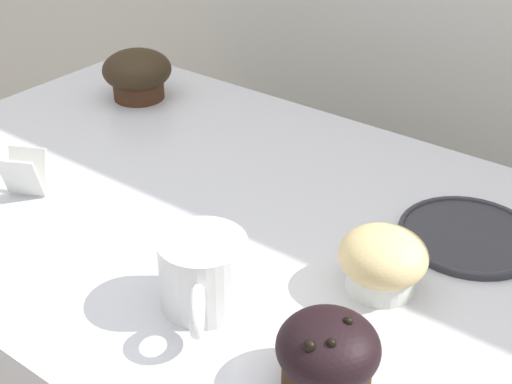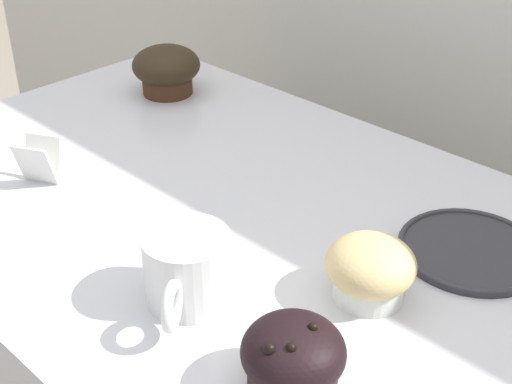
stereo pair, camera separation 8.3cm
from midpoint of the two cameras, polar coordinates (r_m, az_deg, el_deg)
The scene contains 7 objects.
wall_back at distance 1.34m, azimuth 18.37°, elevation 9.15°, with size 3.20×0.10×1.80m, color beige.
muffin_front_center at distance 0.63m, azimuth 6.85°, elevation -13.24°, with size 0.09×0.09×0.08m.
muffin_back_left at distance 0.74m, azimuth 12.33°, elevation -6.18°, with size 0.09×0.09×0.07m.
muffin_back_right at distance 1.20m, azimuth -5.19°, elevation 9.71°, with size 0.11×0.11×0.08m.
coffee_cup at distance 0.72m, azimuth -2.24°, elevation -6.19°, with size 0.10×0.12×0.08m.
serving_plate at distance 0.85m, azimuth 19.54°, elevation -4.44°, with size 0.16×0.16×0.01m.
price_card at distance 0.96m, azimuth -14.64°, elevation 2.34°, with size 0.06×0.06×0.06m.
Camera 2 is at (0.56, -0.52, 1.37)m, focal length 50.00 mm.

